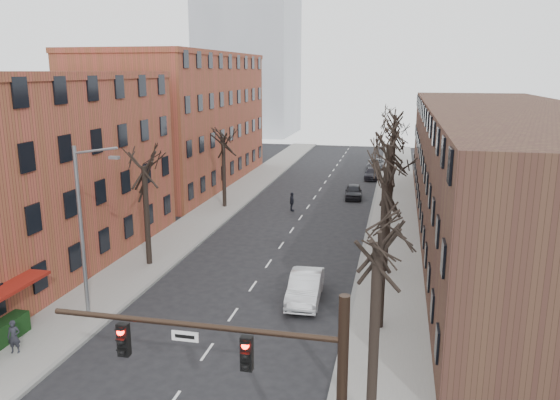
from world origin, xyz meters
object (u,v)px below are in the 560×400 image
Objects in this scene: parked_car_mid at (372,174)px; pedestrian_a at (14,337)px; parked_car_near at (353,191)px; silver_sedan at (305,287)px.

parked_car_mid is 47.30m from pedestrian_a.
parked_car_mid is at bearing 78.33° from parked_car_near.
silver_sedan is 36.63m from parked_car_mid.
parked_car_near is (0.46, 25.97, -0.11)m from silver_sedan.
parked_car_mid is (1.78, 36.59, -0.17)m from silver_sedan.
silver_sedan is at bearing -95.59° from parked_car_near.
parked_car_mid is at bearing 84.44° from silver_sedan.
pedestrian_a is at bearing -107.45° from parked_car_mid.
pedestrian_a reaches higher than parked_car_near.
parked_car_near is at bearing 86.21° from silver_sedan.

